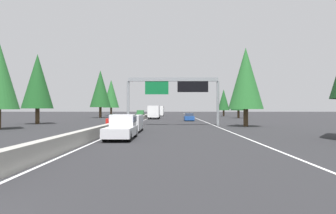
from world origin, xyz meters
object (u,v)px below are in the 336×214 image
(sedan_far_center, at_px, (189,117))
(conifer_left_mid, at_px, (100,89))
(conifer_left_near, at_px, (37,81))
(oncoming_near, at_px, (115,120))
(conifer_right_mid, at_px, (238,97))
(pickup_distant_b, at_px, (122,127))
(minivan_near_center, at_px, (132,122))
(conifer_left_far, at_px, (111,94))
(conifer_right_near, at_px, (246,78))
(conifer_right_far, at_px, (224,100))
(box_truck_mid_center, at_px, (154,112))
(bus_far_left, at_px, (160,110))
(sign_gantry_overhead, at_px, (174,87))
(oncoming_far, at_px, (140,114))

(sedan_far_center, bearing_deg, conifer_left_mid, 45.92)
(sedan_far_center, bearing_deg, conifer_left_near, 116.94)
(oncoming_near, bearing_deg, conifer_right_mid, 140.39)
(pickup_distant_b, bearing_deg, minivan_near_center, 1.23)
(conifer_right_mid, height_order, conifer_left_far, conifer_left_far)
(conifer_right_near, distance_m, conifer_right_far, 55.01)
(box_truck_mid_center, relative_size, conifer_left_far, 0.71)
(bus_far_left, relative_size, sedan_far_center, 2.61)
(conifer_right_near, bearing_deg, minivan_near_center, 125.31)
(sign_gantry_overhead, relative_size, box_truck_mid_center, 1.49)
(minivan_near_center, height_order, conifer_right_near, conifer_right_near)
(conifer_left_near, bearing_deg, conifer_left_mid, -3.84)
(oncoming_far, bearing_deg, conifer_right_mid, 69.22)
(box_truck_mid_center, bearing_deg, minivan_near_center, 179.83)
(bus_far_left, height_order, conifer_right_near, conifer_right_near)
(pickup_distant_b, xyz_separation_m, sedan_far_center, (35.40, -7.21, -0.23))
(conifer_left_near, bearing_deg, sedan_far_center, -63.06)
(minivan_near_center, height_order, bus_far_left, bus_far_left)
(conifer_right_mid, xyz_separation_m, conifer_right_far, (19.23, 0.40, -0.23))
(sign_gantry_overhead, height_order, conifer_right_mid, conifer_right_mid)
(sign_gantry_overhead, bearing_deg, bus_far_left, 4.03)
(sign_gantry_overhead, relative_size, conifer_right_mid, 1.48)
(conifer_left_far, bearing_deg, conifer_right_far, -103.23)
(sign_gantry_overhead, bearing_deg, conifer_left_near, 77.75)
(box_truck_mid_center, relative_size, conifer_right_mid, 1.00)
(sign_gantry_overhead, xyz_separation_m, conifer_right_mid, (33.48, -15.90, -0.05))
(box_truck_mid_center, height_order, conifer_left_far, conifer_left_far)
(bus_far_left, xyz_separation_m, conifer_right_far, (-5.54, -19.61, 3.23))
(box_truck_mid_center, xyz_separation_m, bus_far_left, (30.34, -0.18, 0.11))
(sign_gantry_overhead, xyz_separation_m, sedan_far_center, (16.57, -2.97, -4.55))
(conifer_right_near, bearing_deg, box_truck_mid_center, 24.51)
(sedan_far_center, height_order, oncoming_near, same)
(box_truck_mid_center, distance_m, conifer_right_mid, 21.24)
(minivan_near_center, relative_size, conifer_right_mid, 0.59)
(pickup_distant_b, relative_size, conifer_left_near, 0.53)
(sign_gantry_overhead, height_order, oncoming_near, sign_gantry_overhead)
(sign_gantry_overhead, relative_size, conifer_left_mid, 1.04)
(conifer_left_far, bearing_deg, sedan_far_center, -152.42)
(sign_gantry_overhead, distance_m, conifer_right_mid, 37.07)
(bus_far_left, bearing_deg, box_truck_mid_center, 179.66)
(pickup_distant_b, xyz_separation_m, conifer_left_mid, (56.25, 14.31, 6.47))
(conifer_left_mid, bearing_deg, sign_gantry_overhead, -153.62)
(oncoming_near, relative_size, conifer_right_mid, 0.52)
(oncoming_far, bearing_deg, conifer_left_far, -147.86)
(bus_far_left, relative_size, conifer_right_mid, 1.35)
(pickup_distant_b, bearing_deg, oncoming_near, 11.57)
(sedan_far_center, height_order, conifer_left_near, conifer_left_near)
(conifer_left_mid, bearing_deg, box_truck_mid_center, -123.65)
(pickup_distant_b, relative_size, box_truck_mid_center, 0.66)
(conifer_right_mid, relative_size, conifer_left_near, 0.80)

